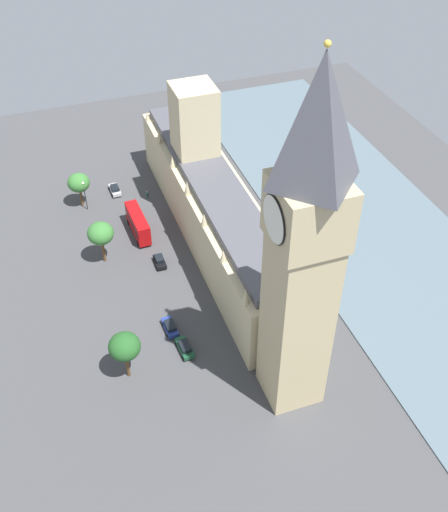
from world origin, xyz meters
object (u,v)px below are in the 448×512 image
at_px(double_decker_bus_under_trees, 138,223).
at_px(car_dark_green_opposite_hall, 185,347).
at_px(car_black_leading, 160,261).
at_px(plane_tree_corner, 125,347).
at_px(car_silver_kerbside, 115,189).
at_px(pedestrian_midblock, 147,194).
at_px(parliament_building, 212,203).
at_px(clock_tower, 304,249).
at_px(street_lamp_by_river_gate, 84,191).
at_px(plane_tree_trailing, 101,234).
at_px(plane_tree_far_end, 79,183).
at_px(car_blue_near_tower, 170,327).

relative_size(double_decker_bus_under_trees, car_dark_green_opposite_hall, 2.17).
xyz_separation_m(car_black_leading, plane_tree_corner, (11.60, 24.21, 5.95)).
relative_size(car_silver_kerbside, plane_tree_corner, 0.51).
bearing_deg(pedestrian_midblock, car_dark_green_opposite_hall, 44.82).
relative_size(parliament_building, double_decker_bus_under_trees, 6.35).
distance_m(clock_tower, car_black_leading, 46.21).
bearing_deg(clock_tower, street_lamp_by_river_gate, -69.62).
bearing_deg(pedestrian_midblock, plane_tree_corner, 33.55).
bearing_deg(car_black_leading, plane_tree_trailing, -25.20).
height_order(parliament_building, car_dark_green_opposite_hall, parliament_building).
bearing_deg(plane_tree_far_end, car_dark_green_opposite_hall, 100.88).
bearing_deg(street_lamp_by_river_gate, pedestrian_midblock, -179.60).
height_order(car_dark_green_opposite_hall, plane_tree_trailing, plane_tree_trailing).
bearing_deg(car_dark_green_opposite_hall, plane_tree_far_end, 96.93).
distance_m(plane_tree_corner, plane_tree_trailing, 28.98).
height_order(double_decker_bus_under_trees, street_lamp_by_river_gate, street_lamp_by_river_gate).
distance_m(double_decker_bus_under_trees, car_dark_green_opposite_hall, 33.29).
distance_m(car_black_leading, plane_tree_trailing, 12.30).
xyz_separation_m(car_dark_green_opposite_hall, street_lamp_by_river_gate, (8.32, -45.12, 3.91)).
bearing_deg(plane_tree_corner, pedestrian_midblock, -107.46).
bearing_deg(plane_tree_far_end, parliament_building, 140.66).
relative_size(car_black_leading, car_dark_green_opposite_hall, 0.83).
bearing_deg(street_lamp_by_river_gate, double_decker_bus_under_trees, 125.61).
height_order(car_blue_near_tower, plane_tree_corner, plane_tree_corner).
bearing_deg(plane_tree_trailing, car_black_leading, 154.28).
bearing_deg(clock_tower, plane_tree_far_end, -69.62).
bearing_deg(car_silver_kerbside, car_black_leading, -85.76).
distance_m(car_black_leading, car_blue_near_tower, 17.39).
distance_m(car_silver_kerbside, double_decker_bus_under_trees, 16.09).
height_order(car_dark_green_opposite_hall, pedestrian_midblock, car_dark_green_opposite_hall).
bearing_deg(car_dark_green_opposite_hall, clock_tower, -47.91).
distance_m(parliament_building, street_lamp_by_river_gate, 28.62).
height_order(parliament_building, plane_tree_corner, parliament_building).
height_order(clock_tower, car_silver_kerbside, clock_tower).
bearing_deg(street_lamp_by_river_gate, car_blue_near_tower, 100.34).
xyz_separation_m(car_blue_near_tower, street_lamp_by_river_gate, (7.27, -39.84, 3.91)).
bearing_deg(car_dark_green_opposite_hall, street_lamp_by_river_gate, 96.49).
height_order(double_decker_bus_under_trees, car_dark_green_opposite_hall, double_decker_bus_under_trees).
height_order(car_silver_kerbside, car_dark_green_opposite_hall, same).
height_order(pedestrian_midblock, plane_tree_trailing, plane_tree_trailing).
distance_m(parliament_building, pedestrian_midblock, 20.96).
relative_size(car_blue_near_tower, pedestrian_midblock, 2.84).
relative_size(clock_tower, car_dark_green_opposite_hall, 11.33).
relative_size(pedestrian_midblock, street_lamp_by_river_gate, 0.23).
bearing_deg(double_decker_bus_under_trees, plane_tree_trailing, -145.78).
bearing_deg(plane_tree_trailing, car_dark_green_opposite_hall, 106.51).
relative_size(clock_tower, plane_tree_far_end, 7.15).
height_order(car_blue_near_tower, plane_tree_trailing, plane_tree_trailing).
distance_m(car_blue_near_tower, plane_tree_far_end, 42.83).
distance_m(car_black_leading, street_lamp_by_river_gate, 25.10).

